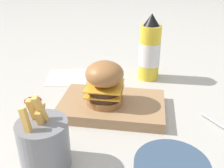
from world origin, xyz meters
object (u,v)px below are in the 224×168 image
Objects in this scene: burger at (105,83)px; ketchup_bottle at (150,51)px; fries_basket at (44,144)px; serving_board at (112,106)px.

ketchup_bottle reaches higher than burger.
ketchup_bottle is 0.47m from fries_basket.
fries_basket reaches higher than serving_board.
burger reaches higher than serving_board.
serving_board is 0.25m from ketchup_bottle.
serving_board is at bearing -111.91° from ketchup_bottle.
burger is (-0.02, -0.01, 0.07)m from serving_board.
serving_board is at bearing 66.13° from fries_basket.
serving_board is 2.43× the size of burger.
ketchup_bottle is (0.10, 0.22, 0.01)m from burger.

